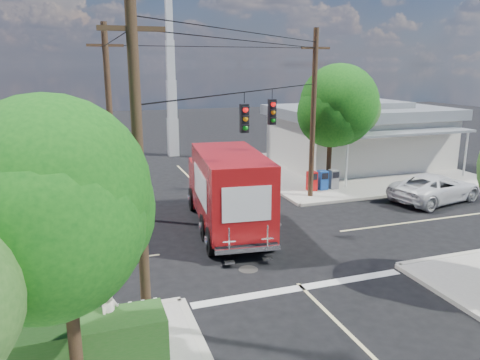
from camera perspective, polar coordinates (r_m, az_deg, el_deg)
name	(u,v)px	position (r m, az deg, el deg)	size (l,w,h in m)	color
ground	(256,242)	(19.58, 1.92, -7.60)	(120.00, 120.00, 0.00)	black
sidewalk_ne	(345,169)	(33.64, 12.70, 1.35)	(14.12, 14.12, 0.14)	#9E998F
sidewalk_nw	(3,196)	(29.10, -26.94, -1.78)	(14.12, 14.12, 0.14)	#9E998F
road_markings	(269,255)	(18.32, 3.59, -9.17)	(32.00, 32.00, 0.01)	beige
building_ne	(358,134)	(35.01, 14.24, 5.49)	(11.80, 10.20, 4.50)	silver
radio_tower	(171,85)	(37.70, -8.38, 11.41)	(0.80, 0.80, 17.00)	silver
tree_sw_front	(63,212)	(9.89, -20.78, -3.71)	(3.88, 3.78, 6.03)	#422D1C
tree_ne_front	(332,108)	(27.56, 11.14, 8.62)	(4.21, 4.14, 6.66)	#422D1C
tree_ne_back	(350,113)	(30.83, 13.27, 7.96)	(3.77, 3.66, 5.82)	#422D1C
palm_nw_front	(57,110)	(24.62, -21.37, 7.99)	(3.01, 3.08, 5.59)	#422D1C
palm_nw_back	(17,116)	(26.29, -25.57, 7.09)	(3.01, 3.08, 5.19)	#422D1C
utility_poles	(207,127)	(19.42, -4.07, 6.47)	(12.00, 10.68, 9.00)	#473321
picket_fence	(43,333)	(13.18, -22.84, -16.79)	(5.94, 0.06, 1.00)	silver
hedge_sw	(32,352)	(12.51, -24.03, -18.62)	(6.20, 1.20, 1.10)	#1B4C16
vending_boxes	(323,180)	(27.40, 10.04, -0.01)	(1.90, 0.50, 1.10)	red
delivery_truck	(227,190)	(20.61, -1.56, -1.17)	(3.47, 8.50, 3.58)	black
parked_car	(436,188)	(27.18, 22.74, -0.89)	(2.48, 5.39, 1.50)	silver
pedestrian	(111,320)	(12.58, -15.50, -16.17)	(0.61, 0.40, 1.67)	beige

